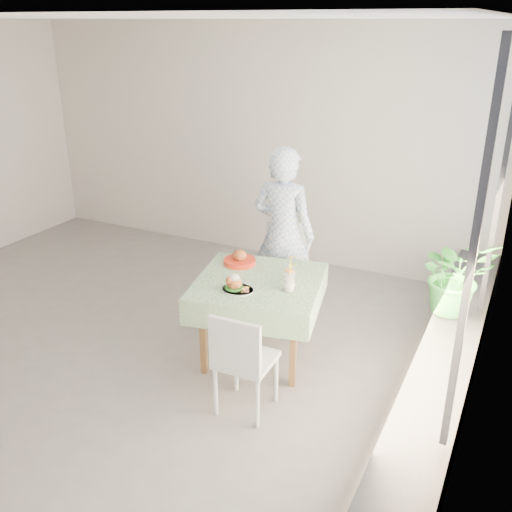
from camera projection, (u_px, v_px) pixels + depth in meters
The scene contains 15 objects.
floor at pixel (132, 337), 5.41m from camera, with size 6.00×6.00×0.00m, color slate.
ceiling at pixel (102, 18), 4.35m from camera, with size 6.00×6.00×0.00m, color white.
wall_back at pixel (250, 143), 6.95m from camera, with size 6.00×0.02×2.80m, color beige.
wall_right at pixel (492, 253), 3.65m from camera, with size 0.02×5.00×2.80m, color beige.
window_pane at pixel (493, 216), 3.57m from camera, with size 0.01×4.80×2.18m, color #D1E0F9.
window_ledge at pixel (438, 394), 4.17m from camera, with size 0.40×4.80×0.50m, color black.
cafe_table at pixel (259, 309), 4.95m from camera, with size 1.23×1.23×0.74m.
chair_far at pixel (286, 287), 5.77m from camera, with size 0.56×0.56×0.92m.
chair_near at pixel (245, 380), 4.31m from camera, with size 0.41×0.41×0.86m.
diner at pixel (283, 235), 5.51m from camera, with size 0.63×0.41×1.73m, color #81A4CE.
main_dish at pixel (236, 285), 4.64m from camera, with size 0.28×0.28×0.14m.
juice_cup_orange at pixel (290, 273), 4.83m from camera, with size 0.09×0.09×0.26m.
juice_cup_lemonade at pixel (289, 283), 4.63m from camera, with size 0.10×0.10×0.28m.
second_dish at pixel (240, 260), 5.15m from camera, with size 0.29×0.29×0.14m.
potted_plant at pixel (456, 275), 4.71m from camera, with size 0.60×0.52×0.67m, color #2C7426.
Camera 1 is at (3.14, -3.70, 2.78)m, focal length 40.00 mm.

